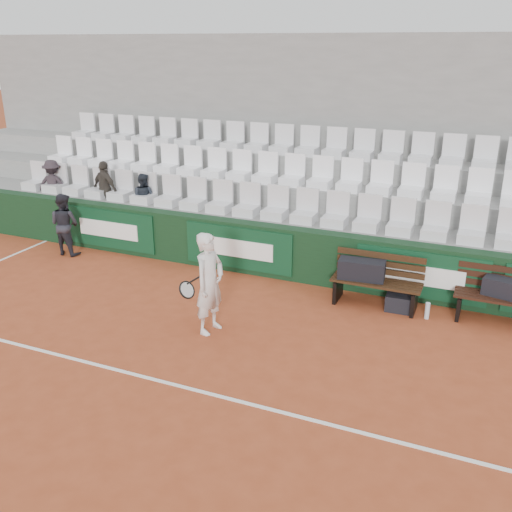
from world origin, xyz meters
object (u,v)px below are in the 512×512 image
at_px(bench_left, 375,294).
at_px(sports_bag_right, 504,288).
at_px(sports_bag_ground, 400,303).
at_px(spectator_b, 104,169).
at_px(water_bottle_far, 427,311).
at_px(tennis_player, 209,283).
at_px(sports_bag_left, 362,270).
at_px(spectator_a, 51,166).
at_px(bench_right, 502,310).
at_px(spectator_c, 142,177).
at_px(ball_kid, 65,224).
at_px(water_bottle_near, 336,293).

bearing_deg(bench_left, sports_bag_right, 5.51).
xyz_separation_m(sports_bag_ground, spectator_b, (-6.70, 1.11, 1.49)).
bearing_deg(water_bottle_far, tennis_player, -150.14).
relative_size(sports_bag_left, spectator_a, 0.66).
xyz_separation_m(sports_bag_left, water_bottle_far, (1.15, -0.16, -0.48)).
distance_m(bench_left, spectator_b, 6.52).
height_order(bench_right, tennis_player, tennis_player).
bearing_deg(spectator_c, bench_right, 166.46).
distance_m(bench_right, spectator_b, 8.43).
height_order(sports_bag_right, spectator_b, spectator_b).
distance_m(bench_right, tennis_player, 4.66).
xyz_separation_m(bench_right, water_bottle_far, (-1.11, -0.29, -0.09)).
bearing_deg(sports_bag_right, tennis_player, -153.20).
xyz_separation_m(ball_kid, spectator_c, (1.25, 1.10, 0.88)).
bearing_deg(tennis_player, sports_bag_left, 45.18).
height_order(tennis_player, spectator_b, spectator_b).
relative_size(bench_left, spectator_b, 1.20).
bearing_deg(ball_kid, water_bottle_far, 179.77).
height_order(sports_bag_ground, water_bottle_far, sports_bag_ground).
bearing_deg(spectator_b, spectator_c, -165.56).
bearing_deg(spectator_a, tennis_player, 130.85).
xyz_separation_m(water_bottle_far, spectator_c, (-6.17, 1.22, 1.40)).
bearing_deg(water_bottle_near, spectator_c, 166.57).
relative_size(sports_bag_left, spectator_c, 0.72).
distance_m(sports_bag_ground, water_bottle_near, 1.10).
distance_m(water_bottle_far, spectator_b, 7.41).
xyz_separation_m(sports_bag_ground, spectator_a, (-8.16, 1.11, 1.44)).
relative_size(sports_bag_ground, spectator_c, 0.43).
bearing_deg(bench_left, tennis_player, -138.76).
xyz_separation_m(sports_bag_ground, water_bottle_far, (0.46, -0.11, -0.00)).
distance_m(sports_bag_right, ball_kid, 8.50).
relative_size(bench_left, sports_bag_right, 2.44).
bearing_deg(bench_right, tennis_player, -153.83).
distance_m(ball_kid, spectator_c, 1.88).
bearing_deg(sports_bag_ground, bench_right, 6.77).
xyz_separation_m(sports_bag_right, spectator_c, (-7.25, 0.88, 0.94)).
height_order(water_bottle_near, ball_kid, ball_kid).
relative_size(bench_right, spectator_b, 1.20).
bearing_deg(spectator_b, water_bottle_near, -176.70).
relative_size(bench_right, spectator_a, 1.29).
xyz_separation_m(bench_right, water_bottle_near, (-2.67, -0.18, -0.09)).
bearing_deg(spectator_c, sports_bag_left, 161.80).
bearing_deg(tennis_player, water_bottle_near, 51.45).
bearing_deg(tennis_player, sports_bag_ground, 35.69).
bearing_deg(spectator_a, sports_bag_left, 150.77).
relative_size(sports_bag_right, water_bottle_far, 2.22).
distance_m(sports_bag_ground, ball_kid, 6.98).
xyz_separation_m(water_bottle_near, tennis_player, (-1.48, -1.86, 0.66)).
distance_m(spectator_a, spectator_b, 1.46).
bearing_deg(bench_right, water_bottle_near, -176.14).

